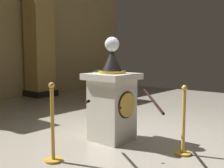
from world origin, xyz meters
name	(u,v)px	position (x,y,z in m)	size (l,w,h in m)	color
ground_plane	(123,135)	(0.00, 0.00, 0.00)	(12.95, 12.95, 0.00)	#9E9384
pedestal_clock	(112,100)	(-0.35, -0.04, 0.68)	(0.74, 0.74, 1.70)	beige
stanchion_near	(53,134)	(-1.57, -0.02, 0.37)	(0.24, 0.24, 1.06)	gold
stanchion_far	(183,131)	(-0.22, -1.24, 0.34)	(0.24, 0.24, 0.99)	gold
velvet_rope	(120,101)	(-0.89, -0.63, 0.79)	(1.31, 1.31, 0.22)	black
column_right	(39,38)	(1.82, 4.91, 1.95)	(0.88, 0.88, 3.94)	black
potted_palm_right	(101,92)	(2.11, 2.43, 0.32)	(0.69, 0.72, 1.06)	#2D2823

